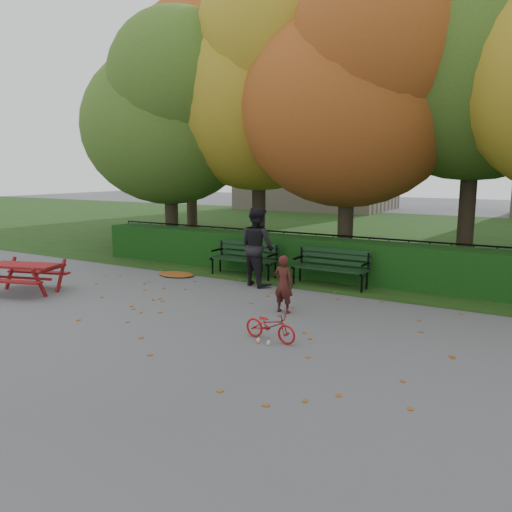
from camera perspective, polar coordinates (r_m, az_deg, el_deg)
The scene contains 18 objects.
ground at distance 9.43m, azimuth -6.36°, elevation -7.08°, with size 90.00×90.00×0.00m, color slate.
grass_strip at distance 22.06m, azimuth 15.94°, elevation 2.31°, with size 90.00×90.00×0.00m, color #18320F.
building_left at distance 36.52m, azimuth 7.19°, elevation 17.21°, with size 10.00×7.00×15.00m, color tan.
hedge at distance 13.10m, azimuth 5.44°, elevation -0.05°, with size 13.00×0.90×1.00m, color black.
iron_fence at distance 13.81m, azimuth 6.85°, elevation 0.59°, with size 14.00×0.04×1.02m.
tree_a at distance 16.72m, azimuth -9.61°, elevation 15.81°, with size 5.88×5.60×7.48m.
tree_b at distance 16.25m, azimuth 1.02°, elevation 19.26°, with size 6.72×6.40×8.79m.
tree_c at distance 14.11m, azimuth 11.63°, elevation 18.14°, with size 6.30×6.00×8.00m.
tree_d at distance 14.88m, azimuth 25.54°, elevation 21.51°, with size 7.14×6.80×9.58m.
tree_f at distance 20.91m, azimuth -7.24°, elevation 17.86°, with size 6.93×6.60×9.19m.
bench_left at distance 13.01m, azimuth -1.25°, elevation 0.01°, with size 1.80×0.57×0.88m.
bench_right at distance 11.94m, azimuth 8.60°, elevation -0.97°, with size 1.80×0.57×0.88m.
picnic_table at distance 12.30m, azimuth -25.00°, elevation -1.52°, with size 1.83×1.64×0.75m.
leaf_pile at distance 13.24m, azimuth -9.10°, elevation -2.07°, with size 1.02×0.71×0.07m, color maroon.
leaf_scatter at distance 9.66m, azimuth -5.29°, elevation -6.61°, with size 9.00×5.70×0.01m, color maroon, non-canonical shape.
child at distance 9.62m, azimuth 3.17°, elevation -3.21°, with size 0.41×0.27×1.13m, color #3E1714.
adult at distance 11.84m, azimuth 0.14°, elevation 1.12°, with size 0.92×0.71×1.88m, color black.
bicycle at distance 8.12m, azimuth 1.65°, elevation -7.96°, with size 0.33×0.95×0.50m, color #A60F10.
Camera 1 is at (5.43, -7.21, 2.72)m, focal length 35.00 mm.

